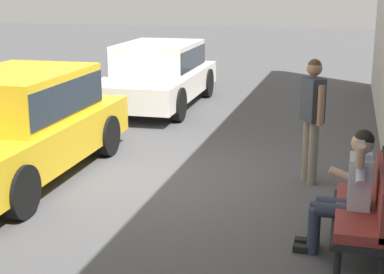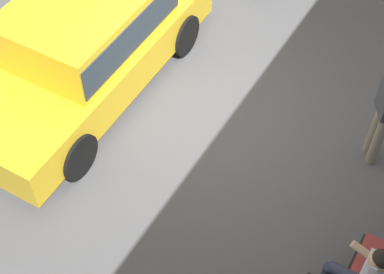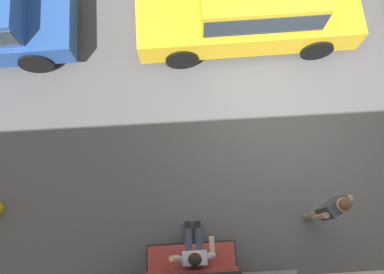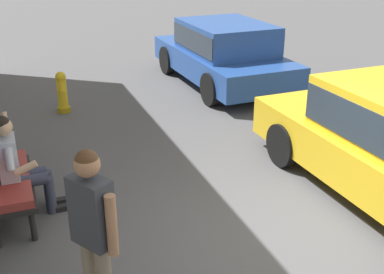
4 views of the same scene
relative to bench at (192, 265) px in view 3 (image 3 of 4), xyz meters
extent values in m
plane|color=#4C4C4F|center=(-1.79, -2.90, -0.56)|extent=(60.00, 60.00, 0.00)
cylinder|color=black|center=(0.68, 0.10, -0.37)|extent=(0.07, 0.07, 0.38)
cylinder|color=black|center=(-0.68, 0.10, -0.37)|extent=(0.07, 0.07, 0.38)
cylinder|color=black|center=(0.68, -0.29, -0.37)|extent=(0.07, 0.07, 0.38)
cylinder|color=black|center=(-0.68, -0.29, -0.37)|extent=(0.07, 0.07, 0.38)
cube|color=black|center=(0.00, -0.09, -0.15)|extent=(1.52, 0.55, 0.06)
cube|color=maroon|center=(0.00, -0.09, -0.07)|extent=(1.46, 0.49, 0.10)
cube|color=maroon|center=(0.00, 0.08, 0.15)|extent=(1.46, 0.06, 0.47)
cylinder|color=#2D3347|center=(0.04, -0.33, -0.07)|extent=(0.15, 0.42, 0.15)
cylinder|color=#2D3347|center=(0.04, -0.54, -0.31)|extent=(0.12, 0.12, 0.49)
cube|color=black|center=(0.04, -0.62, -0.52)|extent=(0.10, 0.24, 0.07)
cylinder|color=#2D3347|center=(-0.14, -0.33, -0.07)|extent=(0.15, 0.42, 0.15)
cylinder|color=#2D3347|center=(-0.14, -0.54, -0.31)|extent=(0.12, 0.12, 0.49)
cube|color=black|center=(-0.14, -0.62, -0.52)|extent=(0.10, 0.24, 0.07)
cube|color=#2D3347|center=(-0.05, -0.12, -0.07)|extent=(0.34, 0.24, 0.14)
cube|color=silver|center=(-0.05, -0.12, 0.21)|extent=(0.38, 0.22, 0.56)
sphere|color=tan|center=(-0.05, -0.12, 0.63)|extent=(0.22, 0.22, 0.22)
sphere|color=black|center=(-0.05, -0.11, 0.66)|extent=(0.20, 0.20, 0.20)
cylinder|color=silver|center=(-0.29, -0.14, 0.32)|extent=(0.20, 0.10, 0.28)
cylinder|color=tan|center=(-0.34, -0.30, 0.20)|extent=(0.08, 0.27, 0.17)
cylinder|color=silver|center=(0.19, -0.12, 0.39)|extent=(0.25, 0.10, 0.22)
cylinder|color=tan|center=(0.26, -0.14, 0.58)|extent=(0.16, 0.08, 0.25)
cube|color=silver|center=(0.09, -0.14, 0.62)|extent=(0.02, 0.07, 0.15)
cube|color=gold|center=(-1.37, -4.79, -0.02)|extent=(4.41, 1.82, 0.58)
cylinder|color=black|center=(-0.03, -3.93, -0.23)|extent=(0.66, 0.19, 0.66)
cylinder|color=black|center=(-2.74, -3.98, -0.23)|extent=(0.66, 0.19, 0.66)
cylinder|color=black|center=(2.88, -4.01, -0.22)|extent=(0.68, 0.20, 0.67)
cylinder|color=gray|center=(-2.16, -0.70, -0.12)|extent=(0.13, 0.13, 0.88)
cylinder|color=gray|center=(-2.32, -0.79, -0.12)|extent=(0.13, 0.13, 0.88)
cube|color=#333842|center=(-2.24, -0.75, 0.62)|extent=(0.41, 0.36, 0.60)
cylinder|color=#A37556|center=(-2.04, -0.63, 0.58)|extent=(0.09, 0.09, 0.54)
cylinder|color=#A37556|center=(-2.44, -0.87, 0.58)|extent=(0.09, 0.09, 0.54)
sphere|color=#A37556|center=(-2.24, -0.75, 1.05)|extent=(0.21, 0.21, 0.21)
sphere|color=#4C331E|center=(-2.24, -0.75, 1.08)|extent=(0.19, 0.19, 0.19)
camera|label=1|loc=(5.75, -0.30, 2.15)|focal=55.00mm
camera|label=2|loc=(3.17, -0.30, 5.74)|focal=55.00mm
camera|label=3|loc=(-0.02, -0.30, 6.50)|focal=35.00mm
camera|label=4|loc=(-5.64, -0.30, 2.70)|focal=45.00mm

